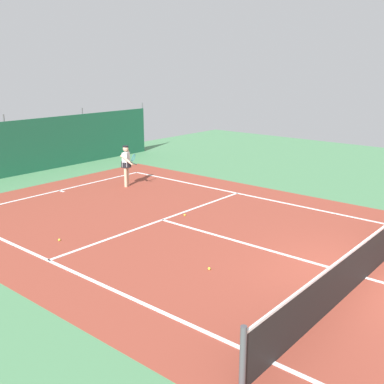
{
  "coord_description": "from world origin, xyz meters",
  "views": [
    {
      "loc": [
        -10.01,
        -3.24,
        4.71
      ],
      "look_at": [
        0.65,
        5.72,
        0.9
      ],
      "focal_mm": 43.58,
      "sensor_mm": 36.0,
      "label": 1
    }
  ],
  "objects_px": {
    "tennis_ball_near_player": "(185,215)",
    "tennis_ball_by_sideline": "(209,269)",
    "tennis_player": "(126,163)",
    "tennis_net": "(367,257)",
    "tennis_ball_midcourt": "(59,240)"
  },
  "relations": [
    {
      "from": "tennis_ball_near_player",
      "to": "tennis_ball_by_sideline",
      "type": "height_order",
      "value": "same"
    },
    {
      "from": "tennis_player",
      "to": "tennis_ball_by_sideline",
      "type": "distance_m",
      "value": 8.51
    },
    {
      "from": "tennis_net",
      "to": "tennis_ball_near_player",
      "type": "relative_size",
      "value": 153.33
    },
    {
      "from": "tennis_ball_near_player",
      "to": "tennis_ball_midcourt",
      "type": "bearing_deg",
      "value": 162.8
    },
    {
      "from": "tennis_ball_near_player",
      "to": "tennis_ball_by_sideline",
      "type": "xyz_separation_m",
      "value": [
        -2.73,
        -3.13,
        0.0
      ]
    },
    {
      "from": "tennis_ball_midcourt",
      "to": "tennis_ball_near_player",
      "type": "bearing_deg",
      "value": -17.2
    },
    {
      "from": "tennis_ball_by_sideline",
      "to": "tennis_net",
      "type": "bearing_deg",
      "value": -56.94
    },
    {
      "from": "tennis_net",
      "to": "tennis_player",
      "type": "distance_m",
      "value": 10.62
    },
    {
      "from": "tennis_player",
      "to": "tennis_ball_midcourt",
      "type": "xyz_separation_m",
      "value": [
        -5.29,
        -3.05,
        -0.93
      ]
    },
    {
      "from": "tennis_net",
      "to": "tennis_player",
      "type": "height_order",
      "value": "tennis_player"
    },
    {
      "from": "tennis_ball_near_player",
      "to": "tennis_ball_midcourt",
      "type": "height_order",
      "value": "same"
    },
    {
      "from": "tennis_ball_midcourt",
      "to": "tennis_ball_by_sideline",
      "type": "xyz_separation_m",
      "value": [
        1.18,
        -4.34,
        0.0
      ]
    },
    {
      "from": "tennis_ball_near_player",
      "to": "tennis_ball_midcourt",
      "type": "xyz_separation_m",
      "value": [
        -3.91,
        1.21,
        0.0
      ]
    },
    {
      "from": "tennis_net",
      "to": "tennis_ball_midcourt",
      "type": "bearing_deg",
      "value": 113.12
    },
    {
      "from": "tennis_net",
      "to": "tennis_ball_midcourt",
      "type": "height_order",
      "value": "tennis_net"
    }
  ]
}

